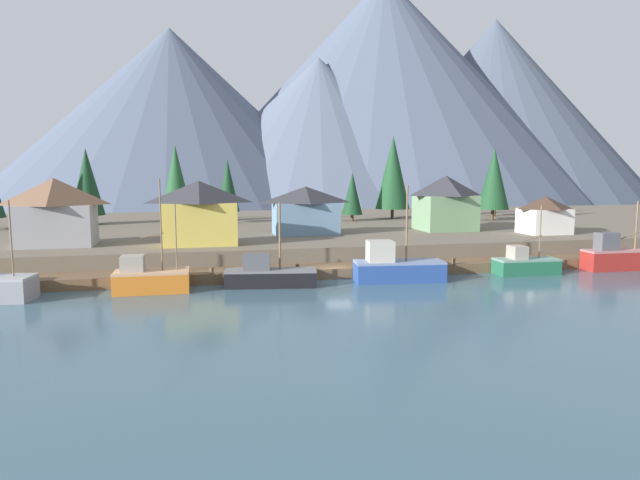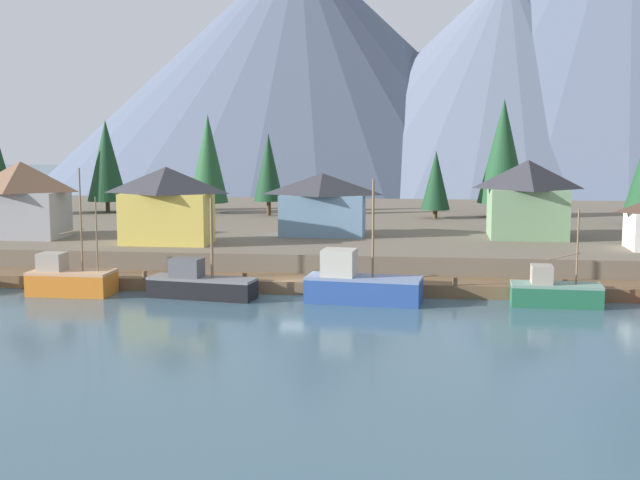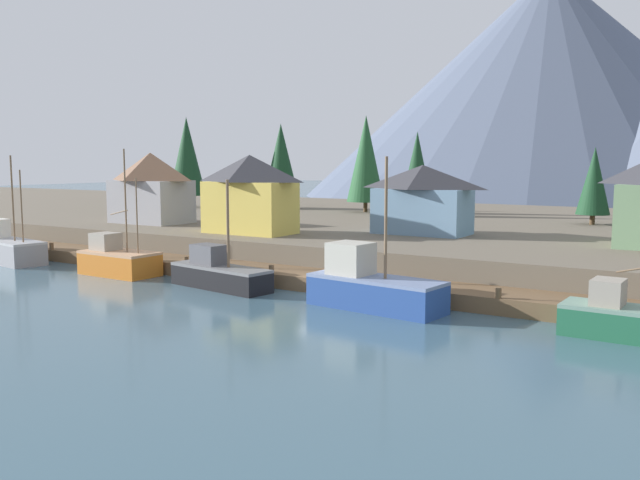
{
  "view_description": "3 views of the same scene",
  "coord_description": "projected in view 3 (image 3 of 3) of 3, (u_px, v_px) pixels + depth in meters",
  "views": [
    {
      "loc": [
        -13.27,
        -50.56,
        10.31
      ],
      "look_at": [
        -1.3,
        2.52,
        3.53
      ],
      "focal_mm": 31.07,
      "sensor_mm": 36.0,
      "label": 1
    },
    {
      "loc": [
        9.53,
        -62.88,
        12.66
      ],
      "look_at": [
        1.41,
        3.63,
        3.8
      ],
      "focal_mm": 47.59,
      "sensor_mm": 36.0,
      "label": 2
    },
    {
      "loc": [
        23.59,
        -37.42,
        8.8
      ],
      "look_at": [
        -0.56,
        1.07,
        3.47
      ],
      "focal_mm": 38.06,
      "sensor_mm": 36.0,
      "label": 3
    }
  ],
  "objects": [
    {
      "name": "fishing_boat_grey",
      "position": [
        6.0,
        248.0,
        59.2
      ],
      "size": [
        9.3,
        4.3,
        9.25
      ],
      "rotation": [
        0.0,
        0.0,
        -0.16
      ],
      "color": "gray",
      "rests_on": "ground_plane"
    },
    {
      "name": "fishing_boat_green",
      "position": [
        627.0,
        319.0,
        33.56
      ],
      "size": [
        6.43,
        2.74,
        6.98
      ],
      "rotation": [
        0.0,
        0.0,
        -0.04
      ],
      "color": "#1E5B3D",
      "rests_on": "ground_plane"
    },
    {
      "name": "fishing_boat_blue",
      "position": [
        371.0,
        287.0,
        40.46
      ],
      "size": [
        8.63,
        3.82,
        9.05
      ],
      "rotation": [
        0.0,
        0.0,
        -0.11
      ],
      "color": "navy",
      "rests_on": "ground_plane"
    },
    {
      "name": "fishing_boat_black",
      "position": [
        219.0,
        273.0,
        46.97
      ],
      "size": [
        8.39,
        3.52,
        7.54
      ],
      "rotation": [
        0.0,
        0.0,
        -0.15
      ],
      "color": "black",
      "rests_on": "ground_plane"
    },
    {
      "name": "mountain_west_peak",
      "position": [
        547.0,
        84.0,
        169.46
      ],
      "size": [
        120.9,
        120.9,
        55.93
      ],
      "primitive_type": "cone",
      "color": "#4C566B",
      "rests_on": "ground_plane"
    },
    {
      "name": "ground_plane",
      "position": [
        435.0,
        263.0,
        61.84
      ],
      "size": [
        400.0,
        400.0,
        1.0
      ],
      "primitive_type": "cube",
      "color": "#3D5B6B"
    },
    {
      "name": "house_yellow",
      "position": [
        250.0,
        193.0,
        58.82
      ],
      "size": [
        8.06,
        4.36,
        6.81
      ],
      "color": "gold",
      "rests_on": "shoreline_bank"
    },
    {
      "name": "conifer_near_right",
      "position": [
        281.0,
        161.0,
        89.48
      ],
      "size": [
        4.74,
        4.74,
        11.16
      ],
      "color": "#4C3823",
      "rests_on": "shoreline_bank"
    },
    {
      "name": "conifer_far_left",
      "position": [
        594.0,
        181.0,
        66.64
      ],
      "size": [
        3.25,
        3.25,
        7.65
      ],
      "color": "#4C3823",
      "rests_on": "shoreline_bank"
    },
    {
      "name": "dock",
      "position": [
        334.0,
        282.0,
        46.57
      ],
      "size": [
        80.0,
        4.0,
        1.6
      ],
      "color": "brown",
      "rests_on": "ground_plane"
    },
    {
      "name": "conifer_mid_left",
      "position": [
        187.0,
        156.0,
        91.56
      ],
      "size": [
        4.91,
        4.91,
        12.16
      ],
      "color": "#4C3823",
      "rests_on": "shoreline_bank"
    },
    {
      "name": "shoreline_bank",
      "position": [
        480.0,
        232.0,
        71.73
      ],
      "size": [
        400.0,
        56.0,
        2.5
      ],
      "primitive_type": "cube",
      "color": "#665B4C",
      "rests_on": "ground_plane"
    },
    {
      "name": "house_blue",
      "position": [
        422.0,
        199.0,
        58.29
      ],
      "size": [
        8.28,
        4.51,
        5.94
      ],
      "color": "#6689A8",
      "rests_on": "shoreline_bank"
    },
    {
      "name": "conifer_centre",
      "position": [
        417.0,
        166.0,
        77.45
      ],
      "size": [
        3.44,
        3.44,
        9.6
      ],
      "color": "#4C3823",
      "rests_on": "shoreline_bank"
    },
    {
      "name": "fishing_boat_orange",
      "position": [
        118.0,
        260.0,
        52.45
      ],
      "size": [
        6.32,
        3.23,
        9.69
      ],
      "rotation": [
        0.0,
        0.0,
        -0.02
      ],
      "color": "#CC6B1E",
      "rests_on": "ground_plane"
    },
    {
      "name": "house_grey",
      "position": [
        151.0,
        187.0,
        68.77
      ],
      "size": [
        7.97,
        5.23,
        7.11
      ],
      "color": "gray",
      "rests_on": "shoreline_bank"
    },
    {
      "name": "conifer_near_left",
      "position": [
        366.0,
        159.0,
        82.95
      ],
      "size": [
        4.63,
        4.63,
        11.82
      ],
      "color": "#4C3823",
      "rests_on": "shoreline_bank"
    }
  ]
}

